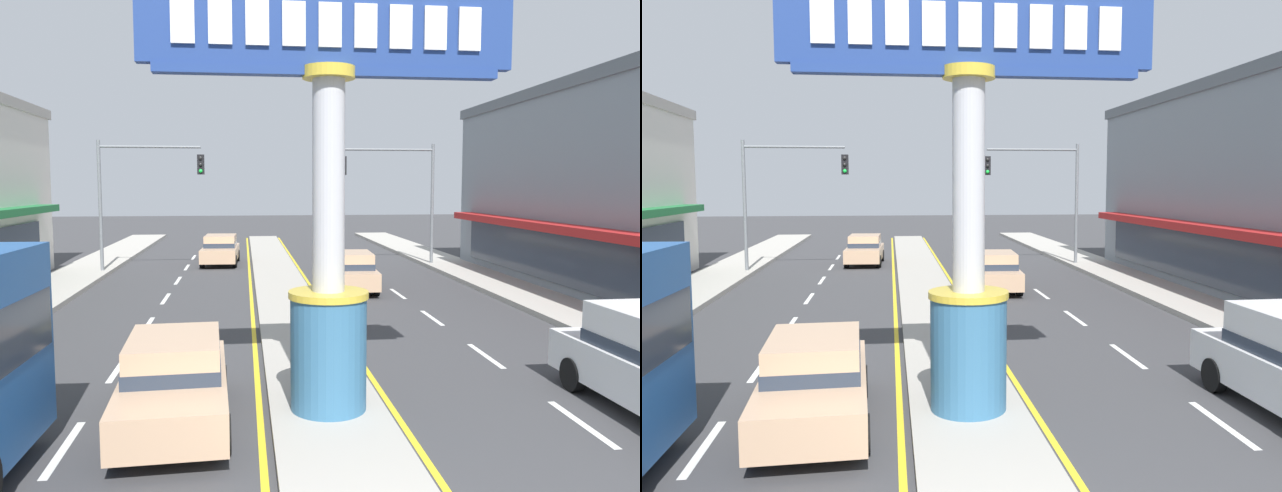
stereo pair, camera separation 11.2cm
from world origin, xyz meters
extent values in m
cube|color=#A39E93|center=(0.00, 18.00, 0.07)|extent=(2.10, 52.00, 0.14)
cube|color=#ADA89E|center=(-8.95, 16.00, 0.09)|extent=(2.60, 60.00, 0.18)
cube|color=#ADA89E|center=(8.95, 16.00, 0.09)|extent=(2.60, 60.00, 0.18)
cube|color=silver|center=(-4.35, 4.80, 0.00)|extent=(0.14, 2.20, 0.01)
cube|color=silver|center=(-4.35, 9.20, 0.00)|extent=(0.14, 2.20, 0.01)
cube|color=silver|center=(-4.35, 13.60, 0.00)|extent=(0.14, 2.20, 0.01)
cube|color=silver|center=(-4.35, 18.00, 0.00)|extent=(0.14, 2.20, 0.01)
cube|color=silver|center=(-4.35, 22.40, 0.00)|extent=(0.14, 2.20, 0.01)
cube|color=silver|center=(-4.35, 26.80, 0.00)|extent=(0.14, 2.20, 0.01)
cube|color=silver|center=(-4.35, 31.20, 0.00)|extent=(0.14, 2.20, 0.01)
cube|color=silver|center=(4.35, 4.80, 0.00)|extent=(0.14, 2.20, 0.01)
cube|color=silver|center=(4.35, 9.20, 0.00)|extent=(0.14, 2.20, 0.01)
cube|color=silver|center=(4.35, 13.60, 0.00)|extent=(0.14, 2.20, 0.01)
cube|color=silver|center=(4.35, 18.00, 0.00)|extent=(0.14, 2.20, 0.01)
cube|color=silver|center=(4.35, 22.40, 0.00)|extent=(0.14, 2.20, 0.01)
cube|color=silver|center=(4.35, 26.80, 0.00)|extent=(0.14, 2.20, 0.01)
cube|color=silver|center=(4.35, 31.20, 0.00)|extent=(0.14, 2.20, 0.01)
cube|color=yellow|center=(-1.23, 18.00, 0.00)|extent=(0.12, 52.00, 0.01)
cube|color=yellow|center=(1.23, 18.00, 0.00)|extent=(0.12, 52.00, 0.01)
cylinder|color=#33668C|center=(0.00, 5.70, 1.15)|extent=(1.36, 1.36, 2.02)
cylinder|color=gold|center=(0.00, 5.70, 2.22)|extent=(1.43, 1.43, 0.12)
cylinder|color=#B7B7BC|center=(0.00, 5.70, 4.17)|extent=(0.57, 0.57, 4.01)
cylinder|color=gold|center=(0.00, 5.70, 6.07)|extent=(0.91, 0.91, 0.20)
cube|color=navy|center=(0.00, 5.70, 6.83)|extent=(6.45, 0.24, 1.33)
cube|color=navy|center=(0.00, 5.70, 6.09)|extent=(5.93, 0.29, 0.16)
cube|color=white|center=(-2.44, 5.55, 6.83)|extent=(0.39, 0.06, 0.73)
cube|color=white|center=(-1.83, 5.55, 6.83)|extent=(0.39, 0.06, 0.73)
cube|color=white|center=(-1.22, 5.55, 6.83)|extent=(0.39, 0.06, 0.73)
cube|color=white|center=(-0.61, 5.55, 6.83)|extent=(0.39, 0.06, 0.73)
cube|color=white|center=(0.00, 5.55, 6.83)|extent=(0.39, 0.06, 0.73)
cube|color=white|center=(0.61, 5.55, 6.83)|extent=(0.39, 0.06, 0.73)
cube|color=white|center=(1.22, 5.55, 6.83)|extent=(0.39, 0.06, 0.73)
cube|color=white|center=(1.83, 5.55, 6.83)|extent=(0.39, 0.06, 0.73)
cube|color=white|center=(2.44, 5.55, 6.83)|extent=(0.39, 0.06, 0.73)
cube|color=#B21E1E|center=(9.63, 17.30, 2.61)|extent=(0.90, 16.89, 0.30)
cube|color=#283342|center=(10.04, 17.30, 1.50)|extent=(0.08, 16.29, 2.00)
cylinder|color=slate|center=(-8.05, 24.85, 3.10)|extent=(0.16, 0.16, 6.20)
cylinder|color=slate|center=(-5.74, 24.85, 5.90)|extent=(4.62, 0.12, 0.12)
cube|color=black|center=(-3.43, 24.69, 5.09)|extent=(0.32, 0.24, 0.92)
sphere|color=black|center=(-3.43, 24.55, 5.39)|extent=(0.17, 0.17, 0.17)
sphere|color=black|center=(-3.43, 24.55, 5.09)|extent=(0.17, 0.17, 0.17)
sphere|color=#19D83F|center=(-3.43, 24.55, 4.79)|extent=(0.17, 0.17, 0.17)
cylinder|color=slate|center=(8.05, 25.84, 3.10)|extent=(0.16, 0.16, 6.20)
cylinder|color=slate|center=(5.74, 25.84, 5.90)|extent=(4.62, 0.12, 0.12)
cube|color=black|center=(3.43, 25.68, 5.09)|extent=(0.32, 0.24, 0.92)
sphere|color=black|center=(3.43, 25.54, 5.39)|extent=(0.17, 0.17, 0.17)
sphere|color=black|center=(3.43, 25.54, 5.09)|extent=(0.17, 0.17, 0.17)
sphere|color=#19D83F|center=(3.43, 25.54, 4.79)|extent=(0.17, 0.17, 0.17)
cube|color=tan|center=(-2.70, 27.79, 0.60)|extent=(1.94, 4.37, 0.66)
cube|color=tan|center=(-2.69, 27.96, 1.23)|extent=(1.64, 2.21, 0.60)
cube|color=#283342|center=(-2.69, 27.96, 1.05)|extent=(1.68, 2.24, 0.24)
cylinder|color=black|center=(-1.95, 26.42, 0.31)|extent=(0.25, 0.63, 0.62)
cylinder|color=black|center=(-3.57, 26.49, 0.31)|extent=(0.25, 0.63, 0.62)
cylinder|color=black|center=(-1.83, 29.09, 0.31)|extent=(0.25, 0.63, 0.62)
cylinder|color=black|center=(-3.45, 29.16, 0.31)|extent=(0.25, 0.63, 0.62)
cube|color=tan|center=(-2.70, 5.59, 0.60)|extent=(1.97, 4.38, 0.66)
cube|color=tan|center=(-2.71, 5.76, 1.23)|extent=(1.65, 2.22, 0.60)
cube|color=#283342|center=(-2.71, 5.76, 1.05)|extent=(1.69, 2.25, 0.24)
cylinder|color=black|center=(-1.82, 4.30, 0.31)|extent=(0.25, 0.63, 0.62)
cylinder|color=black|center=(-3.44, 4.22, 0.31)|extent=(0.25, 0.63, 0.62)
cylinder|color=black|center=(-1.96, 6.96, 0.31)|extent=(0.25, 0.63, 0.62)
cylinder|color=black|center=(-3.57, 6.88, 0.31)|extent=(0.25, 0.63, 0.62)
cylinder|color=black|center=(5.10, 6.46, 0.34)|extent=(0.23, 0.68, 0.68)
cube|color=tan|center=(2.70, 19.04, 0.60)|extent=(2.00, 4.39, 0.66)
cube|color=tan|center=(2.69, 18.87, 1.23)|extent=(1.67, 2.23, 0.60)
cube|color=#283342|center=(2.69, 18.87, 1.05)|extent=(1.70, 2.26, 0.24)
cylinder|color=black|center=(1.97, 20.42, 0.31)|extent=(0.25, 0.63, 0.62)
cylinder|color=black|center=(3.58, 20.32, 0.31)|extent=(0.25, 0.63, 0.62)
cylinder|color=black|center=(1.82, 17.75, 0.31)|extent=(0.25, 0.63, 0.62)
cylinder|color=black|center=(3.43, 17.66, 0.31)|extent=(0.25, 0.63, 0.62)
camera|label=1|loc=(-1.48, -5.21, 4.16)|focal=35.29mm
camera|label=2|loc=(-1.37, -5.22, 4.16)|focal=35.29mm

